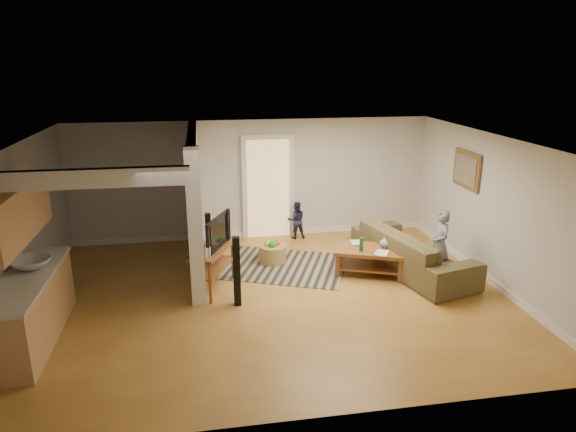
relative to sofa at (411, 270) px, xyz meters
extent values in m
plane|color=#925E25|center=(-2.60, -0.62, 0.00)|extent=(7.50, 7.50, 0.00)
cube|color=silver|center=(-2.60, 2.38, 1.25)|extent=(7.50, 0.04, 2.50)
cube|color=silver|center=(-6.35, -0.62, 1.25)|extent=(0.04, 6.00, 2.50)
cube|color=silver|center=(1.15, -0.62, 1.25)|extent=(0.04, 6.00, 2.50)
cube|color=white|center=(-2.60, -0.62, 2.50)|extent=(7.50, 6.00, 0.04)
cube|color=silver|center=(-3.80, 0.83, 1.25)|extent=(0.15, 3.10, 2.50)
cube|color=white|center=(-3.80, -0.72, 1.25)|extent=(0.22, 0.10, 2.50)
cube|color=white|center=(-2.60, 2.35, 0.06)|extent=(7.50, 0.04, 0.12)
cube|color=white|center=(1.12, -0.62, 0.06)|extent=(0.04, 6.00, 0.12)
cube|color=#D8B272|center=(-2.30, 2.32, 1.05)|extent=(0.90, 0.06, 2.10)
cube|color=tan|center=(-6.03, -1.42, 0.45)|extent=(0.60, 2.20, 0.90)
cube|color=beige|center=(-6.03, -1.42, 0.92)|extent=(0.64, 2.24, 0.05)
cube|color=tan|center=(-6.05, -1.42, 1.80)|extent=(0.35, 2.00, 0.70)
imported|color=silver|center=(-6.03, -1.12, 0.94)|extent=(0.54, 0.54, 0.19)
cube|color=black|center=(-3.71, 0.18, 1.85)|extent=(0.03, 0.40, 0.34)
cube|color=black|center=(-3.71, 0.68, 1.85)|extent=(0.03, 0.40, 0.34)
cube|color=black|center=(-3.71, 1.18, 1.85)|extent=(0.03, 0.40, 0.34)
cube|color=brown|center=(1.11, 0.38, 1.75)|extent=(0.04, 0.90, 0.68)
cube|color=black|center=(-2.27, 0.59, 0.01)|extent=(2.75, 2.41, 0.01)
imported|color=#453722|center=(0.00, 0.00, 0.00)|extent=(1.62, 2.77, 0.76)
cube|color=brown|center=(-0.79, 0.00, 0.45)|extent=(1.40, 1.11, 0.06)
cube|color=silver|center=(-0.79, 0.00, 0.45)|extent=(0.87, 0.68, 0.02)
cube|color=brown|center=(-0.79, 0.00, 0.15)|extent=(1.26, 0.98, 0.03)
cube|color=brown|center=(-1.40, -0.07, 0.22)|extent=(0.09, 0.09, 0.45)
cube|color=brown|center=(-0.40, -0.47, 0.22)|extent=(0.09, 0.09, 0.45)
cube|color=brown|center=(-1.18, 0.46, 0.22)|extent=(0.09, 0.09, 0.45)
cube|color=brown|center=(-0.18, 0.06, 0.22)|extent=(0.09, 0.09, 0.45)
imported|color=navy|center=(-0.51, 0.01, 0.48)|extent=(0.27, 0.27, 0.21)
cylinder|color=#14591E|center=(-0.99, -0.09, 0.60)|extent=(0.07, 0.07, 0.24)
imported|color=#998C4C|center=(-1.05, 0.30, 0.48)|extent=(0.23, 0.29, 0.03)
imported|color=#66594C|center=(-0.77, -0.23, 0.48)|extent=(0.34, 0.37, 0.02)
cube|color=brown|center=(-3.55, -0.18, 0.71)|extent=(0.88, 1.25, 0.05)
cube|color=brown|center=(-3.55, -0.18, 0.39)|extent=(0.79, 1.14, 0.03)
cylinder|color=brown|center=(-3.89, -0.59, 0.36)|extent=(0.05, 0.05, 0.72)
cylinder|color=brown|center=(-3.48, 0.34, 0.36)|extent=(0.05, 0.05, 0.72)
cylinder|color=brown|center=(-3.62, -0.70, 0.36)|extent=(0.05, 0.05, 0.72)
cylinder|color=brown|center=(-3.21, 0.22, 0.36)|extent=(0.05, 0.05, 0.72)
imported|color=black|center=(-3.53, -0.19, 0.74)|extent=(0.50, 0.91, 0.54)
cylinder|color=white|center=(-3.64, -0.62, 0.82)|extent=(0.10, 0.10, 0.18)
cube|color=black|center=(-3.21, -0.82, 0.56)|extent=(0.12, 0.12, 1.12)
cube|color=black|center=(-3.60, 0.78, 0.52)|extent=(0.11, 0.11, 1.04)
cylinder|color=#9A6C42|center=(-2.42, 0.82, 0.17)|extent=(0.51, 0.51, 0.34)
sphere|color=red|center=(-2.36, 0.86, 0.34)|extent=(0.16, 0.16, 0.16)
sphere|color=#CAD118|center=(-2.50, 0.84, 0.36)|extent=(0.16, 0.16, 0.16)
sphere|color=green|center=(-2.42, 0.75, 0.38)|extent=(0.16, 0.16, 0.16)
imported|color=gray|center=(0.40, -0.26, 0.00)|extent=(0.32, 0.45, 1.19)
imported|color=#1E2140|center=(-1.73, 2.08, 0.00)|extent=(0.39, 0.31, 0.80)
camera|label=1|loc=(-3.66, -8.13, 3.71)|focal=32.00mm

